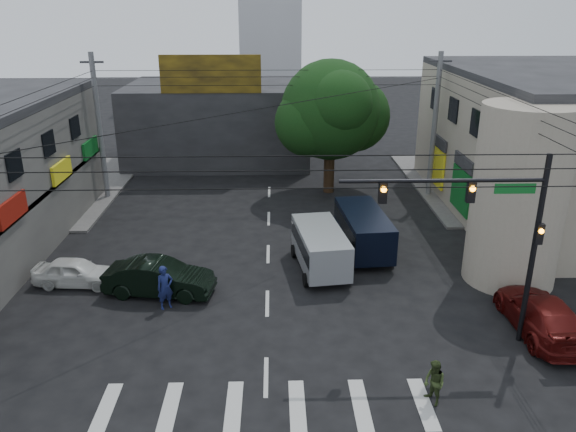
{
  "coord_description": "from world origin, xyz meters",
  "views": [
    {
      "loc": [
        0.33,
        -18.87,
        11.86
      ],
      "look_at": [
        0.93,
        4.0,
        3.19
      ],
      "focal_mm": 35.0,
      "sensor_mm": 36.0,
      "label": 1
    }
  ],
  "objects_px": {
    "traffic_gantry": "(491,221)",
    "maroon_sedan": "(541,314)",
    "white_compact": "(75,272)",
    "utility_pole_far_right": "(434,127)",
    "silver_minivan": "(320,250)",
    "navy_van": "(363,232)",
    "street_tree": "(331,110)",
    "utility_pole_far_left": "(100,128)",
    "traffic_officer": "(165,288)",
    "pedestrian_olive": "(434,383)",
    "dark_sedan": "(159,278)"
  },
  "relations": [
    {
      "from": "silver_minivan",
      "to": "navy_van",
      "type": "bearing_deg",
      "value": -56.68
    },
    {
      "from": "traffic_gantry",
      "to": "navy_van",
      "type": "height_order",
      "value": "traffic_gantry"
    },
    {
      "from": "silver_minivan",
      "to": "pedestrian_olive",
      "type": "bearing_deg",
      "value": -171.39
    },
    {
      "from": "utility_pole_far_left",
      "to": "pedestrian_olive",
      "type": "xyz_separation_m",
      "value": [
        15.79,
        -20.45,
        -3.84
      ]
    },
    {
      "from": "white_compact",
      "to": "navy_van",
      "type": "xyz_separation_m",
      "value": [
        13.41,
        3.28,
        0.42
      ]
    },
    {
      "from": "traffic_gantry",
      "to": "dark_sedan",
      "type": "distance_m",
      "value": 13.72
    },
    {
      "from": "dark_sedan",
      "to": "navy_van",
      "type": "xyz_separation_m",
      "value": [
        9.48,
        4.25,
        0.27
      ]
    },
    {
      "from": "utility_pole_far_right",
      "to": "navy_van",
      "type": "height_order",
      "value": "utility_pole_far_right"
    },
    {
      "from": "utility_pole_far_right",
      "to": "dark_sedan",
      "type": "distance_m",
      "value": 20.36
    },
    {
      "from": "silver_minivan",
      "to": "navy_van",
      "type": "xyz_separation_m",
      "value": [
        2.33,
        2.03,
        0.04
      ]
    },
    {
      "from": "utility_pole_far_right",
      "to": "white_compact",
      "type": "bearing_deg",
      "value": -147.7
    },
    {
      "from": "dark_sedan",
      "to": "white_compact",
      "type": "xyz_separation_m",
      "value": [
        -3.93,
        0.97,
        -0.15
      ]
    },
    {
      "from": "street_tree",
      "to": "navy_van",
      "type": "height_order",
      "value": "street_tree"
    },
    {
      "from": "street_tree",
      "to": "silver_minivan",
      "type": "xyz_separation_m",
      "value": [
        -1.52,
        -11.81,
        -4.46
      ]
    },
    {
      "from": "traffic_gantry",
      "to": "utility_pole_far_left",
      "type": "distance_m",
      "value": 25.0
    },
    {
      "from": "navy_van",
      "to": "utility_pole_far_right",
      "type": "bearing_deg",
      "value": -37.67
    },
    {
      "from": "dark_sedan",
      "to": "traffic_officer",
      "type": "distance_m",
      "value": 1.31
    },
    {
      "from": "traffic_officer",
      "to": "utility_pole_far_right",
      "type": "bearing_deg",
      "value": 13.49
    },
    {
      "from": "dark_sedan",
      "to": "traffic_officer",
      "type": "bearing_deg",
      "value": -149.96
    },
    {
      "from": "utility_pole_far_left",
      "to": "white_compact",
      "type": "bearing_deg",
      "value": -81.03
    },
    {
      "from": "utility_pole_far_left",
      "to": "maroon_sedan",
      "type": "height_order",
      "value": "utility_pole_far_left"
    },
    {
      "from": "maroon_sedan",
      "to": "utility_pole_far_left",
      "type": "bearing_deg",
      "value": -38.35
    },
    {
      "from": "white_compact",
      "to": "dark_sedan",
      "type": "bearing_deg",
      "value": -99.19
    },
    {
      "from": "maroon_sedan",
      "to": "white_compact",
      "type": "bearing_deg",
      "value": -13.19
    },
    {
      "from": "utility_pole_far_left",
      "to": "utility_pole_far_right",
      "type": "distance_m",
      "value": 21.0
    },
    {
      "from": "traffic_gantry",
      "to": "utility_pole_far_right",
      "type": "relative_size",
      "value": 0.78
    },
    {
      "from": "utility_pole_far_left",
      "to": "silver_minivan",
      "type": "xyz_separation_m",
      "value": [
        12.98,
        -10.81,
        -3.59
      ]
    },
    {
      "from": "maroon_sedan",
      "to": "navy_van",
      "type": "xyz_separation_m",
      "value": [
        -5.68,
        7.66,
        0.3
      ]
    },
    {
      "from": "utility_pole_far_left",
      "to": "silver_minivan",
      "type": "relative_size",
      "value": 1.87
    },
    {
      "from": "street_tree",
      "to": "utility_pole_far_right",
      "type": "bearing_deg",
      "value": -8.75
    },
    {
      "from": "navy_van",
      "to": "traffic_officer",
      "type": "xyz_separation_m",
      "value": [
        -9.0,
        -5.46,
        -0.11
      ]
    },
    {
      "from": "utility_pole_far_left",
      "to": "maroon_sedan",
      "type": "distance_m",
      "value": 26.95
    },
    {
      "from": "maroon_sedan",
      "to": "pedestrian_olive",
      "type": "xyz_separation_m",
      "value": [
        -5.21,
        -4.01,
        0.01
      ]
    },
    {
      "from": "maroon_sedan",
      "to": "navy_van",
      "type": "relative_size",
      "value": 0.96
    },
    {
      "from": "maroon_sedan",
      "to": "pedestrian_olive",
      "type": "relative_size",
      "value": 3.41
    },
    {
      "from": "street_tree",
      "to": "utility_pole_far_left",
      "type": "bearing_deg",
      "value": -176.05
    },
    {
      "from": "white_compact",
      "to": "maroon_sedan",
      "type": "relative_size",
      "value": 0.73
    },
    {
      "from": "white_compact",
      "to": "traffic_officer",
      "type": "height_order",
      "value": "traffic_officer"
    },
    {
      "from": "navy_van",
      "to": "pedestrian_olive",
      "type": "distance_m",
      "value": 11.68
    },
    {
      "from": "traffic_gantry",
      "to": "maroon_sedan",
      "type": "height_order",
      "value": "traffic_gantry"
    },
    {
      "from": "utility_pole_far_right",
      "to": "pedestrian_olive",
      "type": "xyz_separation_m",
      "value": [
        -5.21,
        -20.45,
        -3.84
      ]
    },
    {
      "from": "traffic_officer",
      "to": "pedestrian_olive",
      "type": "xyz_separation_m",
      "value": [
        9.48,
        -6.2,
        -0.18
      ]
    },
    {
      "from": "street_tree",
      "to": "pedestrian_olive",
      "type": "xyz_separation_m",
      "value": [
        1.29,
        -21.45,
        -4.71
      ]
    },
    {
      "from": "pedestrian_olive",
      "to": "dark_sedan",
      "type": "bearing_deg",
      "value": -150.72
    },
    {
      "from": "white_compact",
      "to": "utility_pole_far_right",
      "type": "bearing_deg",
      "value": -53.05
    },
    {
      "from": "utility_pole_far_left",
      "to": "traffic_officer",
      "type": "distance_m",
      "value": 16.01
    },
    {
      "from": "utility_pole_far_left",
      "to": "traffic_officer",
      "type": "height_order",
      "value": "utility_pole_far_left"
    },
    {
      "from": "utility_pole_far_right",
      "to": "street_tree",
      "type": "bearing_deg",
      "value": 171.25
    },
    {
      "from": "utility_pole_far_right",
      "to": "silver_minivan",
      "type": "relative_size",
      "value": 1.87
    },
    {
      "from": "traffic_gantry",
      "to": "white_compact",
      "type": "distance_m",
      "value": 17.65
    }
  ]
}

